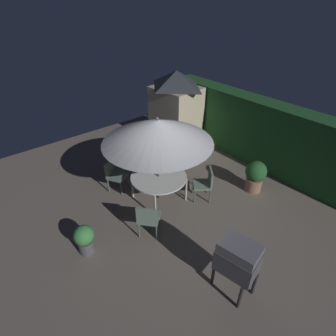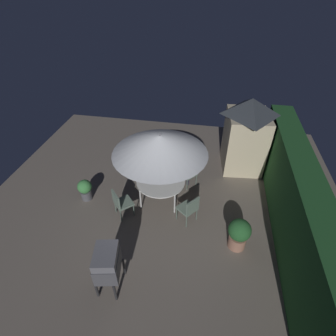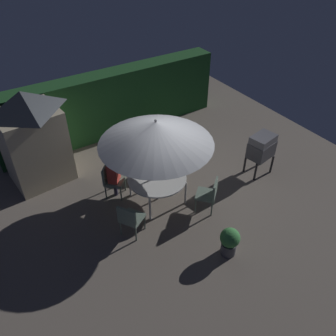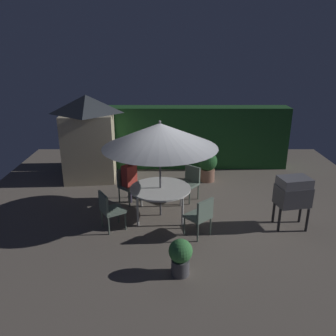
# 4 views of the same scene
# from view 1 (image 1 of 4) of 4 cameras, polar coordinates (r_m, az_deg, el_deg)

# --- Properties ---
(ground_plane) EXTENTS (11.00, 11.00, 0.00)m
(ground_plane) POSITION_cam_1_polar(r_m,az_deg,el_deg) (7.09, 1.42, -8.07)
(ground_plane) COLOR #6B6056
(hedge_backdrop) EXTENTS (7.24, 0.70, 2.04)m
(hedge_backdrop) POSITION_cam_1_polar(r_m,az_deg,el_deg) (8.85, 19.11, 7.04)
(hedge_backdrop) COLOR #1E4C23
(hedge_backdrop) RESTS_ON ground
(garden_shed) EXTENTS (1.68, 1.52, 2.57)m
(garden_shed) POSITION_cam_1_polar(r_m,az_deg,el_deg) (9.52, 1.73, 12.69)
(garden_shed) COLOR #C6B793
(garden_shed) RESTS_ON ground
(patio_table) EXTENTS (1.45, 1.45, 0.72)m
(patio_table) POSITION_cam_1_polar(r_m,az_deg,el_deg) (6.91, -2.00, -2.10)
(patio_table) COLOR white
(patio_table) RESTS_ON ground
(patio_umbrella) EXTENTS (2.65, 2.65, 2.35)m
(patio_umbrella) POSITION_cam_1_polar(r_m,az_deg,el_deg) (6.23, -2.24, 7.86)
(patio_umbrella) COLOR #4C4C51
(patio_umbrella) RESTS_ON ground
(bbq_grill) EXTENTS (0.78, 0.63, 1.20)m
(bbq_grill) POSITION_cam_1_polar(r_m,az_deg,el_deg) (5.03, 14.66, -18.20)
(bbq_grill) COLOR #47474C
(bbq_grill) RESTS_ON ground
(chair_near_shed) EXTENTS (0.65, 0.65, 0.90)m
(chair_near_shed) POSITION_cam_1_polar(r_m,az_deg,el_deg) (7.98, -1.36, 1.95)
(chair_near_shed) COLOR slate
(chair_near_shed) RESTS_ON ground
(chair_far_side) EXTENTS (0.64, 0.63, 0.90)m
(chair_far_side) POSITION_cam_1_polar(r_m,az_deg,el_deg) (7.50, -11.37, -1.12)
(chair_far_side) COLOR slate
(chair_far_side) RESTS_ON ground
(chair_toward_hedge) EXTENTS (0.65, 0.65, 0.90)m
(chair_toward_hedge) POSITION_cam_1_polar(r_m,az_deg,el_deg) (6.03, -4.25, -10.55)
(chair_toward_hedge) COLOR slate
(chair_toward_hedge) RESTS_ON ground
(chair_toward_house) EXTENTS (0.65, 0.65, 0.90)m
(chair_toward_house) POSITION_cam_1_polar(r_m,az_deg,el_deg) (7.08, 7.96, -3.04)
(chair_toward_house) COLOR slate
(chair_toward_house) RESTS_ON ground
(potted_plant_by_shed) EXTENTS (0.43, 0.43, 0.70)m
(potted_plant_by_shed) POSITION_cam_1_polar(r_m,az_deg,el_deg) (6.04, -17.37, -14.10)
(potted_plant_by_shed) COLOR #4C4C51
(potted_plant_by_shed) RESTS_ON ground
(potted_plant_by_grill) EXTENTS (0.57, 0.57, 0.91)m
(potted_plant_by_grill) POSITION_cam_1_polar(r_m,az_deg,el_deg) (7.70, 18.09, -1.44)
(potted_plant_by_grill) COLOR #936651
(potted_plant_by_grill) RESTS_ON ground
(person_in_red) EXTENTS (0.41, 0.41, 1.26)m
(person_in_red) POSITION_cam_1_polar(r_m,az_deg,el_deg) (7.77, -1.43, 3.26)
(person_in_red) COLOR #CC3D33
(person_in_red) RESTS_ON ground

